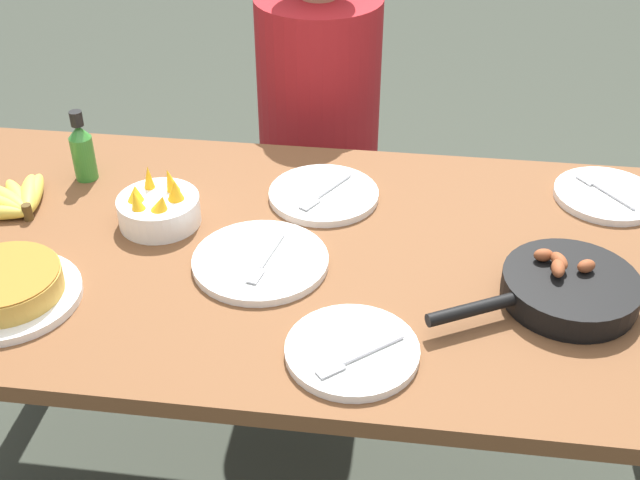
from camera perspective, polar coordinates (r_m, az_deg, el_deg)
dining_table at (r=1.64m, az=0.00°, el=-3.54°), size 1.77×0.86×0.74m
banana_bunch at (r=1.83m, az=-20.95°, el=2.66°), size 0.21×0.19×0.04m
skillet at (r=1.51m, az=17.15°, el=-3.32°), size 0.38×0.27×0.08m
frittata_plate_center at (r=1.55m, az=-21.42°, el=-3.20°), size 0.26×0.26×0.06m
empty_plate_near_front at (r=1.55m, az=-4.25°, el=-1.51°), size 0.26×0.26×0.02m
empty_plate_far_left at (r=1.75m, az=0.26°, el=3.26°), size 0.24×0.24×0.02m
empty_plate_far_right at (r=1.35m, az=2.30°, el=-7.88°), size 0.23×0.23×0.02m
empty_plate_mid_edge at (r=1.85m, az=19.71°, el=3.01°), size 0.23×0.23×0.02m
fruit_bowl_mango at (r=1.68m, az=-11.39°, el=2.28°), size 0.17×0.17×0.11m
hot_sauce_bottle at (r=1.87m, az=-16.55°, el=6.17°), size 0.05×0.05×0.16m
person_figure at (r=2.30m, az=-0.09°, el=5.35°), size 0.36×0.36×1.27m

